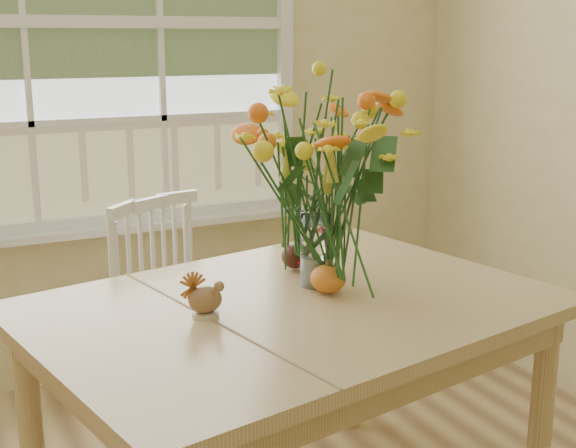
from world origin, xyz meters
name	(u,v)px	position (x,y,z in m)	size (l,w,h in m)	color
wall_back	(26,73)	(0.00, 2.25, 1.35)	(4.00, 0.02, 2.70)	beige
window	(23,26)	(0.00, 2.21, 1.53)	(2.42, 0.12, 1.74)	silver
dining_table	(291,332)	(0.49, 0.82, 0.67)	(1.61, 1.29, 0.77)	tan
windsor_chair	(172,310)	(0.37, 1.59, 0.51)	(0.55, 0.54, 0.90)	white
flower_vase	(317,175)	(0.62, 0.92, 1.10)	(0.47, 0.47, 0.56)	white
pumpkin	(328,280)	(0.61, 0.84, 0.81)	(0.11, 0.11, 0.08)	#C76917
turkey_figurine	(205,300)	(0.23, 0.81, 0.81)	(0.10, 0.07, 0.11)	#CCB78C
dark_gourd	(295,258)	(0.63, 1.09, 0.80)	(0.12, 0.09, 0.08)	#38160F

